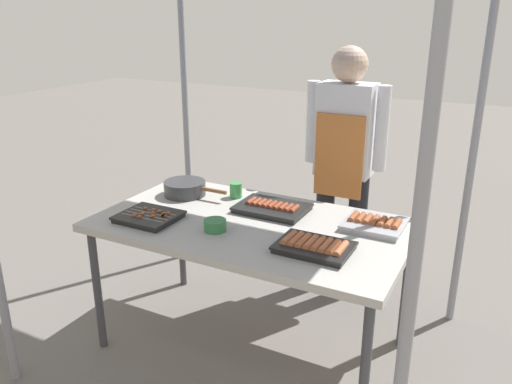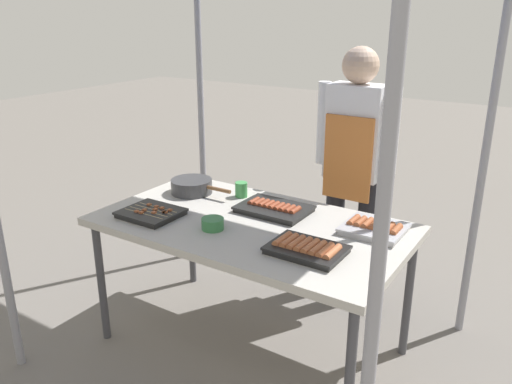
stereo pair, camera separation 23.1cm
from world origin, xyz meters
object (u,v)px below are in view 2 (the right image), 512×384
object	(u,v)px
tray_pork_links	(307,249)
condiment_bowl	(213,224)
tray_meat_skewers	(151,213)
tray_grilled_sausages	(274,208)
vendor_woman	(354,156)
tray_spring_rolls	(374,228)
drink_cup_near_edge	(241,190)
cooking_wok	(192,186)
stall_table	(251,231)

from	to	relation	value
tray_pork_links	condiment_bowl	xyz separation A→B (m)	(-0.52, -0.01, 0.01)
tray_meat_skewers	tray_pork_links	xyz separation A→B (m)	(0.90, 0.05, 0.01)
tray_grilled_sausages	vendor_woman	bearing A→B (deg)	74.62
condiment_bowl	tray_pork_links	bearing A→B (deg)	1.45
tray_spring_rolls	drink_cup_near_edge	world-z (taller)	drink_cup_near_edge
tray_pork_links	tray_spring_rolls	xyz separation A→B (m)	(0.17, 0.39, -0.00)
tray_pork_links	vendor_woman	bearing A→B (deg)	101.36
condiment_bowl	tray_spring_rolls	bearing A→B (deg)	30.29
tray_pork_links	tray_meat_skewers	bearing A→B (deg)	-176.56
tray_pork_links	cooking_wok	xyz separation A→B (m)	(-0.95, 0.35, 0.02)
tray_spring_rolls	vendor_woman	xyz separation A→B (m)	(-0.37, 0.62, 0.17)
tray_meat_skewers	tray_pork_links	distance (m)	0.90
stall_table	condiment_bowl	world-z (taller)	condiment_bowl
tray_meat_skewers	tray_spring_rolls	distance (m)	1.16
tray_meat_skewers	vendor_woman	xyz separation A→B (m)	(0.70, 1.06, 0.17)
tray_meat_skewers	drink_cup_near_edge	distance (m)	0.56
tray_grilled_sausages	cooking_wok	bearing A→B (deg)	-179.87
drink_cup_near_edge	tray_grilled_sausages	bearing A→B (deg)	-19.81
cooking_wok	condiment_bowl	world-z (taller)	cooking_wok
tray_grilled_sausages	condiment_bowl	size ratio (longest dim) A/B	3.38
tray_grilled_sausages	condiment_bowl	distance (m)	0.39
vendor_woman	tray_meat_skewers	bearing A→B (deg)	56.70
cooking_wok	drink_cup_near_edge	distance (m)	0.30
stall_table	tray_grilled_sausages	world-z (taller)	tray_grilled_sausages
stall_table	tray_grilled_sausages	xyz separation A→B (m)	(0.03, 0.19, 0.07)
tray_grilled_sausages	cooking_wok	xyz separation A→B (m)	(-0.57, -0.00, 0.03)
tray_pork_links	drink_cup_near_edge	bearing A→B (deg)	145.71
vendor_woman	drink_cup_near_edge	bearing A→B (deg)	49.87
stall_table	drink_cup_near_edge	world-z (taller)	drink_cup_near_edge
tray_meat_skewers	tray_spring_rolls	bearing A→B (deg)	22.54
tray_pork_links	drink_cup_near_edge	distance (m)	0.81
drink_cup_near_edge	vendor_woman	distance (m)	0.74
tray_grilled_sausages	tray_pork_links	xyz separation A→B (m)	(0.38, -0.35, 0.00)
tray_pork_links	tray_spring_rolls	size ratio (longest dim) A/B	1.16
stall_table	tray_spring_rolls	bearing A→B (deg)	21.23
tray_grilled_sausages	tray_meat_skewers	distance (m)	0.66
stall_table	tray_pork_links	world-z (taller)	tray_pork_links
tray_spring_rolls	vendor_woman	size ratio (longest dim) A/B	0.18
drink_cup_near_edge	tray_meat_skewers	bearing A→B (deg)	-114.46
tray_grilled_sausages	tray_spring_rolls	distance (m)	0.55
cooking_wok	tray_spring_rolls	bearing A→B (deg)	1.98
tray_meat_skewers	vendor_woman	size ratio (longest dim) A/B	0.19
tray_spring_rolls	tray_pork_links	bearing A→B (deg)	-113.62
condiment_bowl	drink_cup_near_edge	size ratio (longest dim) A/B	1.28
stall_table	cooking_wok	world-z (taller)	cooking_wok
stall_table	tray_meat_skewers	world-z (taller)	tray_meat_skewers
drink_cup_near_edge	condiment_bowl	bearing A→B (deg)	-72.48
tray_spring_rolls	vendor_woman	distance (m)	0.74
tray_grilled_sausages	condiment_bowl	bearing A→B (deg)	-110.59
vendor_woman	tray_grilled_sausages	bearing A→B (deg)	74.62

